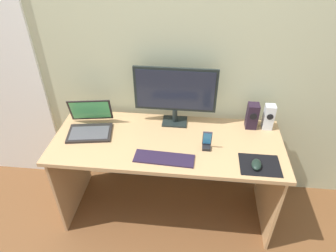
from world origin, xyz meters
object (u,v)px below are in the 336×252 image
Objects in this scene: mouse at (256,164)px; phone_in_dock at (207,142)px; keyboard_external at (164,158)px; monitor at (175,93)px; speaker_near_monitor at (252,116)px; laptop at (90,125)px; speaker_right at (269,117)px.

mouse is 0.72× the size of phone_in_dock.
phone_in_dock reaches higher than keyboard_external.
monitor is at bearing 88.07° from keyboard_external.
monitor is 5.80× the size of mouse.
phone_in_dock is (-0.32, -0.28, -0.05)m from speaker_near_monitor.
keyboard_external is at bearing -153.24° from phone_in_dock.
speaker_near_monitor is 0.42m from phone_in_dock.
laptop is at bearing 176.66° from mouse.
keyboard_external is at bearing -171.52° from mouse.
speaker_near_monitor reaches higher than keyboard_external.
laptop reaches higher than speaker_near_monitor.
monitor is 3.06× the size of speaker_right.
speaker_near_monitor is 1.16m from laptop.
speaker_near_monitor is at bearing 37.91° from keyboard_external.
phone_in_dock is at bearing -49.66° from monitor.
monitor is at bearing 151.54° from mouse.
monitor is 0.65m from laptop.
monitor reaches higher than speaker_right.
keyboard_external is (-0.59, -0.41, -0.09)m from speaker_near_monitor.
keyboard_external is (-0.03, -0.41, -0.25)m from monitor.
speaker_right is 0.82m from keyboard_external.
mouse is at bearing -106.78° from speaker_right.
speaker_right is 1.37× the size of phone_in_dock.
laptop reaches higher than mouse.
speaker_right reaches higher than mouse.
phone_in_dock reaches higher than mouse.
laptop is 1.16m from mouse.
keyboard_external is 0.30m from phone_in_dock.
laptop reaches higher than phone_in_dock.
speaker_near_monitor is 1.37× the size of phone_in_dock.
laptop is at bearing 158.60° from keyboard_external.
keyboard_external is 3.83× the size of mouse.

